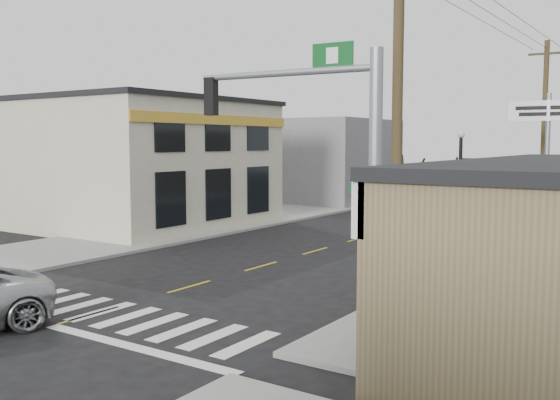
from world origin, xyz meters
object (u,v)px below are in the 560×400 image
Objects in this scene: traffic_signal_pole at (344,160)px; fire_hydrant at (389,290)px; guide_sign at (432,223)px; utility_pole_far at (544,138)px; lamp_post at (461,188)px; dance_center_sign at (548,133)px; utility_pole_near at (397,122)px; bare_tree at (430,168)px.

traffic_signal_pole is 4.59m from fire_hydrant.
guide_sign is 0.32× the size of utility_pole_far.
traffic_signal_pole is at bearing -99.10° from lamp_post.
dance_center_sign is (1.99, 10.86, 4.51)m from fire_hydrant.
fire_hydrant is 0.15× the size of lamp_post.
fire_hydrant is 15.47m from utility_pole_far.
utility_pole_near is (-0.91, -13.04, 0.09)m from dance_center_sign.
utility_pole_near reaches higher than traffic_signal_pole.
lamp_post is at bearing 86.55° from traffic_signal_pole.
lamp_post is 5.27m from dance_center_sign.
guide_sign is 0.30× the size of utility_pole_near.
guide_sign is 2.95m from lamp_post.
guide_sign is 3.97m from fire_hydrant.
bare_tree is (1.08, 0.08, 3.44)m from fire_hydrant.
lamp_post is (0.06, 2.77, 1.00)m from guide_sign.
lamp_post is at bearing 100.13° from bare_tree.
lamp_post is 8.64m from utility_pole_far.
utility_pole_far is (1.20, 11.14, 2.83)m from guide_sign.
traffic_signal_pole is at bearing -71.06° from guide_sign.
fire_hydrant is 3.61m from bare_tree.
guide_sign is at bearing 108.40° from bare_tree.
guide_sign is at bearing -100.46° from lamp_post.
traffic_signal_pole is 17.58m from utility_pole_far.
utility_pole_near is at bearing -93.44° from utility_pole_far.
fire_hydrant is 6.92m from lamp_post.
lamp_post is (-0.06, 6.46, 2.47)m from fire_hydrant.
fire_hydrant is at bearing -175.85° from bare_tree.
fire_hydrant is at bearing -69.84° from guide_sign.
dance_center_sign reaches higher than bare_tree.
utility_pole_near reaches higher than lamp_post.
traffic_signal_pole is 1.41× the size of bare_tree.
guide_sign is 3.97× the size of fire_hydrant.
bare_tree is at bearing 94.73° from utility_pole_near.
utility_pole_far is (1.08, 14.82, 4.30)m from fire_hydrant.
dance_center_sign reaches higher than guide_sign.
utility_pole_far reaches higher than guide_sign.
guide_sign is 8.07m from dance_center_sign.
guide_sign is at bearing -111.97° from dance_center_sign.
fire_hydrant is 5.21m from utility_pole_near.
lamp_post is at bearing 90.57° from fire_hydrant.
bare_tree reaches higher than fire_hydrant.
guide_sign is at bearing 106.30° from utility_pole_near.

